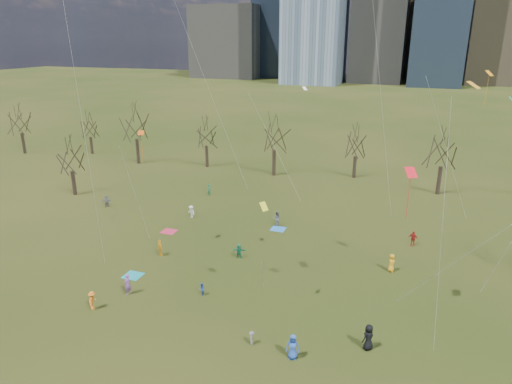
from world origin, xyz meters
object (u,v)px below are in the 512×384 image
(person_0, at_px, (293,347))
(blanket_teal, at_px, (133,276))
(blanket_navy, at_px, (278,229))
(person_4, at_px, (160,248))
(blanket_crimson, at_px, (169,231))

(person_0, bearing_deg, blanket_teal, 149.50)
(blanket_navy, height_order, person_0, person_0)
(blanket_teal, bearing_deg, person_4, 86.47)
(blanket_navy, bearing_deg, blanket_crimson, -157.14)
(blanket_teal, relative_size, blanket_crimson, 1.00)
(person_4, bearing_deg, blanket_crimson, -24.64)
(blanket_crimson, bearing_deg, person_4, -68.14)
(blanket_teal, distance_m, blanket_crimson, 10.01)
(blanket_teal, distance_m, person_4, 4.44)
(blanket_teal, xyz_separation_m, blanket_crimson, (-1.93, 9.82, 0.00))
(blanket_navy, height_order, blanket_crimson, same)
(blanket_teal, relative_size, blanket_navy, 1.00)
(person_0, bearing_deg, blanket_crimson, 128.91)
(blanket_navy, relative_size, person_0, 0.87)
(blanket_crimson, distance_m, person_4, 5.96)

